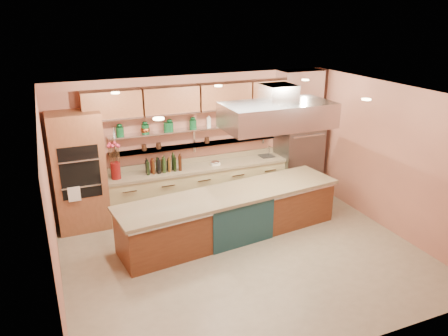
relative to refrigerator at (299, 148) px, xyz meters
name	(u,v)px	position (x,y,z in m)	size (l,w,h in m)	color
floor	(244,256)	(-2.35, -2.14, -1.06)	(6.00, 5.00, 0.02)	gray
ceiling	(247,96)	(-2.35, -2.14, 1.75)	(6.00, 5.00, 0.02)	black
wall_back	(196,141)	(-2.35, 0.36, 0.35)	(6.00, 0.04, 2.80)	#B16B53
wall_front	(339,256)	(-2.35, -4.64, 0.35)	(6.00, 0.04, 2.80)	#B16B53
wall_left	(51,211)	(-5.35, -2.14, 0.35)	(0.04, 5.00, 2.80)	#B16B53
wall_right	(390,158)	(0.65, -2.14, 0.35)	(0.04, 5.00, 2.80)	#B16B53
oven_stack	(79,172)	(-4.80, 0.04, 0.10)	(0.95, 0.64, 2.30)	brown
refrigerator	(299,148)	(0.00, 0.00, 0.00)	(0.95, 0.72, 2.10)	slate
back_counter	(199,187)	(-2.40, 0.06, -0.58)	(3.84, 0.64, 0.93)	tan
wall_shelf_lower	(196,145)	(-2.40, 0.23, 0.30)	(3.60, 0.26, 0.03)	silver
wall_shelf_upper	(195,129)	(-2.40, 0.23, 0.65)	(3.60, 0.26, 0.03)	silver
upper_cabinets	(198,98)	(-2.35, 0.18, 1.30)	(4.60, 0.36, 0.55)	brown
range_hood	(278,115)	(-1.38, -1.39, 1.20)	(2.00, 1.00, 0.45)	silver
ceiling_downlights	(242,96)	(-2.35, -1.94, 1.72)	(4.00, 2.80, 0.02)	#FFE5A5
island	(231,214)	(-2.28, -1.39, -0.61)	(4.20, 0.91, 0.88)	brown
flower_vase	(116,170)	(-4.13, 0.01, 0.05)	(0.19, 0.19, 0.34)	#630F0E
oil_bottle_cluster	(164,166)	(-3.17, 0.01, 0.01)	(0.78, 0.22, 0.25)	black
kitchen_scale	(215,163)	(-2.05, 0.01, -0.07)	(0.18, 0.13, 0.10)	silver
bar_faucet	(269,151)	(-0.72, 0.11, 0.00)	(0.03, 0.03, 0.23)	silver
copper_kettle	(145,130)	(-3.46, 0.23, 0.74)	(0.18, 0.18, 0.14)	#AF5528
green_canister	(167,127)	(-3.00, 0.23, 0.75)	(0.15, 0.15, 0.18)	#0E4420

